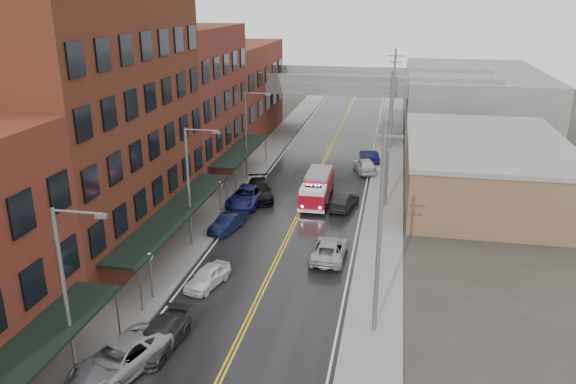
{
  "coord_description": "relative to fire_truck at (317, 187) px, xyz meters",
  "views": [
    {
      "loc": [
        7.65,
        -12.44,
        17.72
      ],
      "look_at": [
        -0.39,
        28.88,
        3.0
      ],
      "focal_mm": 35.0,
      "sensor_mm": 36.0,
      "label": 1
    }
  ],
  "objects": [
    {
      "name": "parked_car_left_4",
      "position": [
        -4.69,
        -16.78,
        -0.75
      ],
      "size": [
        2.46,
        4.14,
        1.32
      ],
      "primitive_type": "imported",
      "rotation": [
        0.0,
        0.0,
        -0.25
      ],
      "color": "silver",
      "rests_on": "ground"
    },
    {
      "name": "brick_building_c",
      "position": [
        -14.38,
        5.45,
        6.09
      ],
      "size": [
        9.0,
        15.0,
        15.0
      ],
      "primitive_type": "cube",
      "color": "maroon",
      "rests_on": "ground"
    },
    {
      "name": "utility_pole_0",
      "position": [
        6.12,
        -20.05,
        4.89
      ],
      "size": [
        1.8,
        0.24,
        12.0
      ],
      "color": "#59595B",
      "rests_on": "ground"
    },
    {
      "name": "fire_truck",
      "position": [
        0.0,
        0.0,
        0.0
      ],
      "size": [
        2.88,
        7.14,
        2.61
      ],
      "rotation": [
        0.0,
        0.0,
        -0.0
      ],
      "color": "maroon",
      "rests_on": "ground"
    },
    {
      "name": "globe_lamp_1",
      "position": [
        -7.48,
        -19.05,
        0.9
      ],
      "size": [
        0.44,
        0.44,
        3.12
      ],
      "color": "#59595B",
      "rests_on": "ground"
    },
    {
      "name": "tan_building",
      "position": [
        14.92,
        4.95,
        1.09
      ],
      "size": [
        14.0,
        22.0,
        5.0
      ],
      "primitive_type": "cube",
      "color": "brown",
      "rests_on": "ground"
    },
    {
      "name": "utility_pole_2",
      "position": [
        6.12,
        19.95,
        4.89
      ],
      "size": [
        1.8,
        0.24,
        12.0
      ],
      "color": "#59595B",
      "rests_on": "ground"
    },
    {
      "name": "curb_left",
      "position": [
        -6.73,
        -5.05,
        -1.34
      ],
      "size": [
        0.3,
        160.0,
        0.15
      ],
      "primitive_type": "cube",
      "color": "gray",
      "rests_on": "ground"
    },
    {
      "name": "right_far_block",
      "position": [
        16.92,
        34.95,
        2.59
      ],
      "size": [
        18.0,
        30.0,
        8.0
      ],
      "primitive_type": "cube",
      "color": "slate",
      "rests_on": "ground"
    },
    {
      "name": "brick_building_far",
      "position": [
        -14.38,
        22.95,
        4.59
      ],
      "size": [
        9.0,
        20.0,
        12.0
      ],
      "primitive_type": "cube",
      "color": "maroon",
      "rests_on": "ground"
    },
    {
      "name": "brick_building_b",
      "position": [
        -14.38,
        -12.05,
        7.59
      ],
      "size": [
        9.0,
        20.0,
        18.0
      ],
      "primitive_type": "cube",
      "color": "#502215",
      "rests_on": "ground"
    },
    {
      "name": "overpass",
      "position": [
        -1.08,
        26.95,
        4.57
      ],
      "size": [
        40.0,
        10.0,
        7.5
      ],
      "color": "slate",
      "rests_on": "ground"
    },
    {
      "name": "utility_pole_1",
      "position": [
        6.12,
        -0.05,
        4.89
      ],
      "size": [
        1.8,
        0.24,
        12.0
      ],
      "color": "#59595B",
      "rests_on": "ground"
    },
    {
      "name": "road",
      "position": [
        -1.08,
        -5.05,
        -1.4
      ],
      "size": [
        11.0,
        160.0,
        0.02
      ],
      "primitive_type": "cube",
      "color": "black",
      "rests_on": "ground"
    },
    {
      "name": "awning_1",
      "position": [
        -8.57,
        -12.05,
        1.58
      ],
      "size": [
        2.6,
        18.0,
        3.09
      ],
      "color": "black",
      "rests_on": "ground"
    },
    {
      "name": "parked_car_left_3",
      "position": [
        -4.97,
        -23.75,
        -0.72
      ],
      "size": [
        2.36,
        4.9,
        1.38
      ],
      "primitive_type": "imported",
      "rotation": [
        0.0,
        0.0,
        -0.09
      ],
      "color": "#262628",
      "rests_on": "ground"
    },
    {
      "name": "parked_car_left_5",
      "position": [
        -6.05,
        -7.85,
        -0.75
      ],
      "size": [
        2.35,
        4.24,
        1.33
      ],
      "primitive_type": "imported",
      "rotation": [
        0.0,
        0.0,
        -0.25
      ],
      "color": "black",
      "rests_on": "ground"
    },
    {
      "name": "awning_0",
      "position": [
        -8.57,
        -31.05,
        1.58
      ],
      "size": [
        2.6,
        16.0,
        3.09
      ],
      "color": "black",
      "rests_on": "ground"
    },
    {
      "name": "sidewalk_right",
      "position": [
        6.22,
        -5.05,
        -1.34
      ],
      "size": [
        3.0,
        160.0,
        0.15
      ],
      "primitive_type": "cube",
      "color": "slate",
      "rests_on": "ground"
    },
    {
      "name": "parked_car_left_7",
      "position": [
        -5.3,
        -0.01,
        -0.61
      ],
      "size": [
        3.8,
        5.96,
        1.61
      ],
      "primitive_type": "imported",
      "rotation": [
        0.0,
        0.0,
        0.3
      ],
      "color": "black",
      "rests_on": "ground"
    },
    {
      "name": "street_lamp_0",
      "position": [
        -7.63,
        -27.05,
        3.77
      ],
      "size": [
        2.64,
        0.22,
        9.0
      ],
      "color": "#59595B",
      "rests_on": "ground"
    },
    {
      "name": "parked_car_left_2",
      "position": [
        -6.08,
        -26.05,
        -0.62
      ],
      "size": [
        4.26,
        6.22,
        1.58
      ],
      "primitive_type": "imported",
      "rotation": [
        0.0,
        0.0,
        -0.32
      ],
      "color": "gray",
      "rests_on": "ground"
    },
    {
      "name": "awning_2",
      "position": [
        -8.57,
        5.45,
        1.57
      ],
      "size": [
        2.6,
        13.0,
        3.09
      ],
      "color": "black",
      "rests_on": "ground"
    },
    {
      "name": "globe_lamp_2",
      "position": [
        -7.48,
        -5.05,
        0.9
      ],
      "size": [
        0.44,
        0.44,
        3.12
      ],
      "color": "#59595B",
      "rests_on": "ground"
    },
    {
      "name": "parked_car_right_3",
      "position": [
        3.92,
        14.19,
        -0.71
      ],
      "size": [
        2.55,
        4.52,
        1.41
      ],
      "primitive_type": "imported",
      "rotation": [
        0.0,
        0.0,
        3.4
      ],
      "color": "#0E0E33",
      "rests_on": "ground"
    },
    {
      "name": "curb_right",
      "position": [
        4.57,
        -5.05,
        -1.34
      ],
      "size": [
        0.3,
        160.0,
        0.15
      ],
      "primitive_type": "cube",
      "color": "gray",
      "rests_on": "ground"
    },
    {
      "name": "street_lamp_2",
      "position": [
        -7.63,
        4.95,
        3.77
      ],
      "size": [
        2.64,
        0.22,
        9.0
      ],
      "color": "#59595B",
      "rests_on": "ground"
    },
    {
      "name": "parked_car_right_0",
      "position": [
        2.52,
        -11.25,
        -0.71
      ],
      "size": [
        2.48,
        5.1,
        1.4
      ],
      "primitive_type": "imported",
      "rotation": [
        0.0,
        0.0,
        3.11
      ],
      "color": "#9FA2A7",
      "rests_on": "ground"
    },
    {
      "name": "parked_car_right_1",
      "position": [
        2.55,
        -0.97,
        -0.73
      ],
      "size": [
        2.7,
        4.94,
        1.36
      ],
      "primitive_type": "imported",
      "rotation": [
        0.0,
        0.0,
        2.96
      ],
      "color": "#27272A",
      "rests_on": "ground"
    },
    {
      "name": "sidewalk_left",
      "position": [
        -8.38,
        -5.05,
        -1.34
      ],
      "size": [
        3.0,
        160.0,
        0.15
      ],
      "primitive_type": "cube",
      "color": "slate",
      "rests_on": "ground"
    },
    {
      "name": "parked_car_left_6",
      "position": [
        -6.08,
        -1.85,
        -0.61
      ],
      "size": [
        2.92,
        5.86,
        1.6
      ],
      "primitive_type": "imported",
      "rotation": [
        0.0,
        0.0,
        -0.05
      ],
      "color": "navy",
      "rests_on": "ground"
    },
    {
      "name": "street_lamp_1",
      "position": [
        -7.63,
        -11.05,
        3.77
      ],
      "size": [
        2.64,
        0.22,
        9.0
      ],
      "color": "#59595B",
      "rests_on": "ground"
    },
    {
      "name": "parked_car_right_2",
      "position": [
        3.69,
        10.02,
        -0.63
      ],
      "size": [
        3.12,
        4.94,
        1.57
      ],
      "primitive_type": "imported",
      "rotation": [
        0.0,
        0.0,
        3.44
      ],
      "color": "silver",
      "rests_on": "ground"
    }
  ]
}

